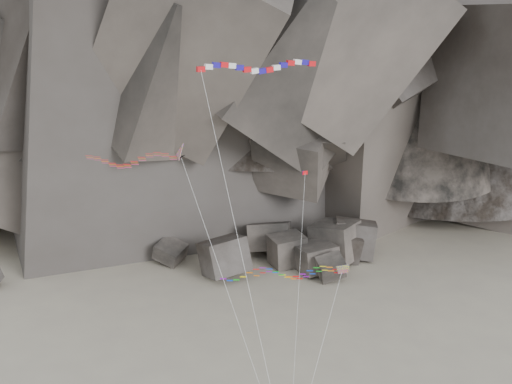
{
  "coord_description": "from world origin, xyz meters",
  "views": [
    {
      "loc": [
        -2.17,
        -55.78,
        37.95
      ],
      "look_at": [
        -0.16,
        6.0,
        20.1
      ],
      "focal_mm": 45.0,
      "sensor_mm": 36.0,
      "label": 1
    }
  ],
  "objects_px": {
    "parafoil_kite": "(278,273)",
    "banner_kite": "(258,68)",
    "delta_kite": "(128,159)",
    "pennant_kite": "(301,239)"
  },
  "relations": [
    {
      "from": "parafoil_kite",
      "to": "banner_kite",
      "type": "bearing_deg",
      "value": 102.69
    },
    {
      "from": "delta_kite",
      "to": "banner_kite",
      "type": "distance_m",
      "value": 15.03
    },
    {
      "from": "banner_kite",
      "to": "parafoil_kite",
      "type": "bearing_deg",
      "value": -92.26
    },
    {
      "from": "parafoil_kite",
      "to": "pennant_kite",
      "type": "relative_size",
      "value": 0.6
    },
    {
      "from": "banner_kite",
      "to": "delta_kite",
      "type": "bearing_deg",
      "value": 165.68
    },
    {
      "from": "banner_kite",
      "to": "pennant_kite",
      "type": "relative_size",
      "value": 1.46
    },
    {
      "from": "delta_kite",
      "to": "parafoil_kite",
      "type": "relative_size",
      "value": 1.86
    },
    {
      "from": "banner_kite",
      "to": "pennant_kite",
      "type": "height_order",
      "value": "banner_kite"
    },
    {
      "from": "delta_kite",
      "to": "pennant_kite",
      "type": "height_order",
      "value": "delta_kite"
    },
    {
      "from": "banner_kite",
      "to": "parafoil_kite",
      "type": "height_order",
      "value": "banner_kite"
    }
  ]
}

